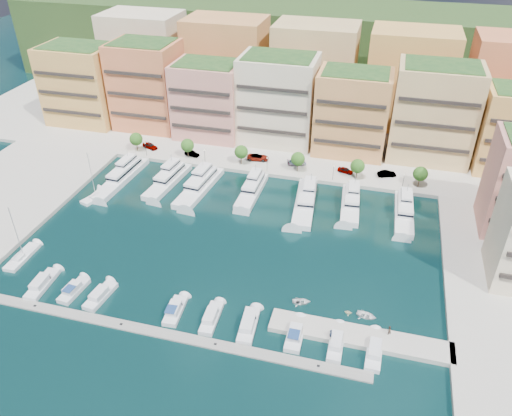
% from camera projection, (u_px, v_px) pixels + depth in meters
% --- Properties ---
extents(ground, '(400.00, 400.00, 0.00)m').
position_uv_depth(ground, '(234.00, 240.00, 112.09)').
color(ground, black).
rests_on(ground, ground).
extents(north_quay, '(220.00, 64.00, 2.00)m').
position_uv_depth(north_quay, '(290.00, 130.00, 162.25)').
color(north_quay, '#9E998E').
rests_on(north_quay, ground).
extents(hillside, '(240.00, 40.00, 58.00)m').
position_uv_depth(hillside, '(314.00, 82.00, 201.09)').
color(hillside, '#243B18').
rests_on(hillside, ground).
extents(south_pontoon, '(72.00, 2.20, 0.35)m').
position_uv_depth(south_pontoon, '(167.00, 335.00, 88.47)').
color(south_pontoon, gray).
rests_on(south_pontoon, ground).
extents(finger_pier, '(32.00, 5.00, 2.00)m').
position_uv_depth(finger_pier, '(359.00, 339.00, 87.77)').
color(finger_pier, '#9E998E').
rests_on(finger_pier, ground).
extents(apartment_0, '(22.00, 16.50, 24.80)m').
position_uv_depth(apartment_0, '(82.00, 84.00, 159.61)').
color(apartment_0, gold).
rests_on(apartment_0, north_quay).
extents(apartment_1, '(20.00, 16.50, 26.80)m').
position_uv_depth(apartment_1, '(147.00, 85.00, 155.90)').
color(apartment_1, '#DA7248').
rests_on(apartment_1, north_quay).
extents(apartment_2, '(20.00, 15.50, 22.80)m').
position_uv_depth(apartment_2, '(209.00, 100.00, 150.81)').
color(apartment_2, tan).
rests_on(apartment_2, north_quay).
extents(apartment_3, '(22.00, 16.50, 25.80)m').
position_uv_depth(apartment_3, '(278.00, 99.00, 147.05)').
color(apartment_3, beige).
rests_on(apartment_3, north_quay).
extents(apartment_4, '(20.00, 15.50, 23.80)m').
position_uv_depth(apartment_4, '(352.00, 113.00, 141.19)').
color(apartment_4, '#E09154').
rests_on(apartment_4, north_quay).
extents(apartment_5, '(22.00, 16.50, 26.80)m').
position_uv_depth(apartment_5, '(434.00, 113.00, 137.21)').
color(apartment_5, '#D8B772').
rests_on(apartment_5, north_quay).
extents(backblock_0, '(26.00, 18.00, 30.00)m').
position_uv_depth(backblock_0, '(145.00, 57.00, 175.18)').
color(backblock_0, beige).
rests_on(backblock_0, north_quay).
extents(backblock_1, '(26.00, 18.00, 30.00)m').
position_uv_depth(backblock_1, '(226.00, 64.00, 168.66)').
color(backblock_1, '#E09154').
rests_on(backblock_1, north_quay).
extents(backblock_2, '(26.00, 18.00, 30.00)m').
position_uv_depth(backblock_2, '(314.00, 71.00, 162.14)').
color(backblock_2, '#D8B772').
rests_on(backblock_2, north_quay).
extents(backblock_3, '(26.00, 18.00, 30.00)m').
position_uv_depth(backblock_3, '(409.00, 79.00, 155.62)').
color(backblock_3, gold).
rests_on(backblock_3, north_quay).
extents(tree_0, '(3.80, 3.80, 5.65)m').
position_uv_depth(tree_0, '(136.00, 139.00, 145.30)').
color(tree_0, '#473323').
rests_on(tree_0, north_quay).
extents(tree_1, '(3.80, 3.80, 5.65)m').
position_uv_depth(tree_1, '(187.00, 145.00, 141.82)').
color(tree_1, '#473323').
rests_on(tree_1, north_quay).
extents(tree_2, '(3.80, 3.80, 5.65)m').
position_uv_depth(tree_2, '(241.00, 152.00, 138.34)').
color(tree_2, '#473323').
rests_on(tree_2, north_quay).
extents(tree_3, '(3.80, 3.80, 5.65)m').
position_uv_depth(tree_3, '(298.00, 159.00, 134.87)').
color(tree_3, '#473323').
rests_on(tree_3, north_quay).
extents(tree_4, '(3.80, 3.80, 5.65)m').
position_uv_depth(tree_4, '(358.00, 166.00, 131.39)').
color(tree_4, '#473323').
rests_on(tree_4, north_quay).
extents(tree_5, '(3.80, 3.80, 5.65)m').
position_uv_depth(tree_5, '(420.00, 174.00, 127.91)').
color(tree_5, '#473323').
rests_on(tree_5, north_quay).
extents(lamppost_0, '(0.30, 0.30, 4.20)m').
position_uv_depth(lamppost_0, '(146.00, 147.00, 143.07)').
color(lamppost_0, black).
rests_on(lamppost_0, north_quay).
extents(lamppost_1, '(0.30, 0.30, 4.20)m').
position_uv_depth(lamppost_1, '(205.00, 154.00, 139.16)').
color(lamppost_1, black).
rests_on(lamppost_1, north_quay).
extents(lamppost_2, '(0.30, 0.30, 4.20)m').
position_uv_depth(lamppost_2, '(267.00, 162.00, 135.25)').
color(lamppost_2, black).
rests_on(lamppost_2, north_quay).
extents(lamppost_3, '(0.30, 0.30, 4.20)m').
position_uv_depth(lamppost_3, '(333.00, 170.00, 131.33)').
color(lamppost_3, black).
rests_on(lamppost_3, north_quay).
extents(lamppost_4, '(0.30, 0.30, 4.20)m').
position_uv_depth(lamppost_4, '(404.00, 179.00, 127.42)').
color(lamppost_4, black).
rests_on(lamppost_4, north_quay).
extents(yacht_0, '(5.57, 23.07, 7.30)m').
position_uv_depth(yacht_0, '(123.00, 175.00, 134.46)').
color(yacht_0, silver).
rests_on(yacht_0, ground).
extents(yacht_1, '(6.46, 20.01, 7.30)m').
position_uv_depth(yacht_1, '(169.00, 179.00, 132.90)').
color(yacht_1, silver).
rests_on(yacht_1, ground).
extents(yacht_2, '(7.04, 21.60, 7.30)m').
position_uv_depth(yacht_2, '(200.00, 185.00, 130.31)').
color(yacht_2, silver).
rests_on(yacht_2, ground).
extents(yacht_3, '(4.50, 17.86, 7.30)m').
position_uv_depth(yacht_3, '(252.00, 189.00, 128.59)').
color(yacht_3, silver).
rests_on(yacht_3, ground).
extents(yacht_4, '(6.63, 22.17, 7.30)m').
position_uv_depth(yacht_4, '(306.00, 200.00, 124.01)').
color(yacht_4, silver).
rests_on(yacht_4, ground).
extents(yacht_5, '(5.58, 17.74, 7.30)m').
position_uv_depth(yacht_5, '(351.00, 202.00, 123.23)').
color(yacht_5, silver).
rests_on(yacht_5, ground).
extents(yacht_6, '(4.79, 18.95, 7.30)m').
position_uv_depth(yacht_6, '(404.00, 211.00, 119.93)').
color(yacht_6, silver).
rests_on(yacht_6, ground).
extents(cruiser_0, '(3.28, 9.18, 2.55)m').
position_uv_depth(cruiser_0, '(42.00, 284.00, 98.88)').
color(cruiser_0, silver).
rests_on(cruiser_0, ground).
extents(cruiser_1, '(3.24, 7.49, 2.66)m').
position_uv_depth(cruiser_1, '(74.00, 291.00, 97.34)').
color(cruiser_1, silver).
rests_on(cruiser_1, ground).
extents(cruiser_2, '(3.55, 8.23, 2.55)m').
position_uv_depth(cruiser_2, '(100.00, 296.00, 96.09)').
color(cruiser_2, silver).
rests_on(cruiser_2, ground).
extents(cruiser_4, '(3.23, 7.64, 2.66)m').
position_uv_depth(cruiser_4, '(175.00, 311.00, 92.70)').
color(cruiser_4, silver).
rests_on(cruiser_4, ground).
extents(cruiser_5, '(2.89, 8.14, 2.55)m').
position_uv_depth(cruiser_5, '(211.00, 318.00, 91.17)').
color(cruiser_5, silver).
rests_on(cruiser_5, ground).
extents(cruiser_6, '(3.39, 8.73, 2.55)m').
position_uv_depth(cruiser_6, '(248.00, 326.00, 89.63)').
color(cruiser_6, silver).
rests_on(cruiser_6, ground).
extents(cruiser_7, '(2.96, 7.80, 2.66)m').
position_uv_depth(cruiser_7, '(295.00, 335.00, 87.75)').
color(cruiser_7, silver).
rests_on(cruiser_7, ground).
extents(cruiser_8, '(2.50, 8.39, 2.55)m').
position_uv_depth(cruiser_8, '(336.00, 343.00, 86.20)').
color(cruiser_8, silver).
rests_on(cruiser_8, ground).
extents(cruiser_9, '(2.77, 8.85, 2.55)m').
position_uv_depth(cruiser_9, '(374.00, 351.00, 84.78)').
color(cruiser_9, silver).
rests_on(cruiser_9, ground).
extents(sailboat_0, '(3.00, 9.35, 13.20)m').
position_uv_depth(sailboat_0, '(22.00, 258.00, 106.32)').
color(sailboat_0, silver).
rests_on(sailboat_0, ground).
extents(sailboat_2, '(5.17, 8.24, 13.20)m').
position_uv_depth(sailboat_2, '(96.00, 198.00, 126.59)').
color(sailboat_2, silver).
rests_on(sailboat_2, ground).
extents(tender_2, '(4.13, 3.28, 0.77)m').
position_uv_depth(tender_2, '(367.00, 315.00, 91.97)').
color(tender_2, white).
rests_on(tender_2, ground).
extents(tender_0, '(3.95, 3.18, 0.73)m').
position_uv_depth(tender_0, '(301.00, 302.00, 95.06)').
color(tender_0, silver).
rests_on(tender_0, ground).
extents(tender_1, '(1.55, 1.35, 0.78)m').
position_uv_depth(tender_1, '(348.00, 312.00, 92.69)').
color(tender_1, '#F1E9B8').
rests_on(tender_1, ground).
extents(car_0, '(5.41, 3.72, 1.71)m').
position_uv_depth(car_0, '(150.00, 146.00, 148.19)').
color(car_0, gray).
rests_on(car_0, north_quay).
extents(car_1, '(4.69, 2.59, 1.46)m').
position_uv_depth(car_1, '(192.00, 154.00, 144.07)').
color(car_1, gray).
rests_on(car_1, north_quay).
extents(car_2, '(6.34, 3.39, 1.69)m').
position_uv_depth(car_2, '(258.00, 157.00, 141.94)').
color(car_2, gray).
rests_on(car_2, north_quay).
extents(car_3, '(5.79, 3.92, 1.56)m').
position_uv_depth(car_3, '(297.00, 162.00, 139.54)').
color(car_3, gray).
rests_on(car_3, north_quay).
extents(car_4, '(4.63, 2.92, 1.47)m').
position_uv_depth(car_4, '(345.00, 170.00, 135.75)').
color(car_4, gray).
rests_on(car_4, north_quay).
extents(car_5, '(5.19, 3.30, 1.61)m').
position_uv_depth(car_5, '(387.00, 174.00, 133.97)').
color(car_5, gray).
rests_on(car_5, north_quay).
extents(person_0, '(0.79, 0.78, 1.85)m').
position_uv_depth(person_0, '(331.00, 334.00, 86.23)').
color(person_0, '#243149').
rests_on(person_0, finger_pier).
extents(person_1, '(1.12, 1.05, 1.82)m').
position_uv_depth(person_1, '(389.00, 330.00, 86.94)').
color(person_1, '#4D3B2E').
rests_on(person_1, finger_pier).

